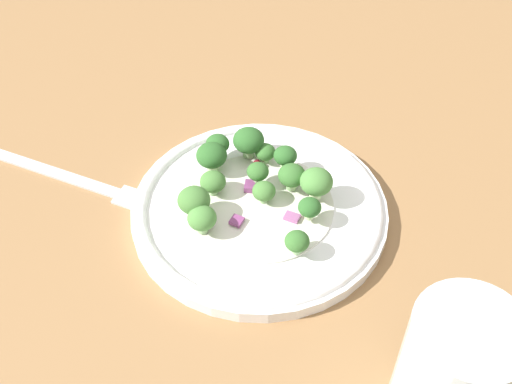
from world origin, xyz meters
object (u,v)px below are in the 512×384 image
broccoli_floret_0 (265,152)px  broccoli_floret_1 (213,182)px  plate (256,206)px  water_glass (455,369)px  fork (77,180)px  broccoli_floret_2 (194,201)px

broccoli_floret_0 → broccoli_floret_1: 6.30cm
plate → broccoli_floret_0: size_ratio=11.58×
water_glass → fork: bearing=95.2°
fork → water_glass: bearing=-84.8°
broccoli_floret_1 → water_glass: (-3.31, -25.70, 2.24)cm
fork → water_glass: 37.91cm
fork → broccoli_floret_1: bearing=-60.4°
broccoli_floret_0 → water_glass: size_ratio=0.20×
fork → water_glass: water_glass is taller
plate → fork: plate is taller
broccoli_floret_0 → fork: (-12.94, 12.51, -2.33)cm
plate → fork: size_ratio=1.26×
broccoli_floret_0 → broccoli_floret_2: broccoli_floret_2 is taller
water_glass → broccoli_floret_0: bearing=69.0°
broccoli_floret_1 → fork: (-6.69, 11.76, -2.51)cm
broccoli_floret_0 → water_glass: bearing=-111.0°
broccoli_floret_2 → broccoli_floret_1: bearing=14.8°
plate → fork: 17.57cm
broccoli_floret_0 → water_glass: (-9.56, -24.96, 2.41)cm
broccoli_floret_0 → broccoli_floret_1: size_ratio=0.84×
plate → broccoli_floret_1: (-1.71, 3.65, 1.90)cm
plate → water_glass: 22.98cm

